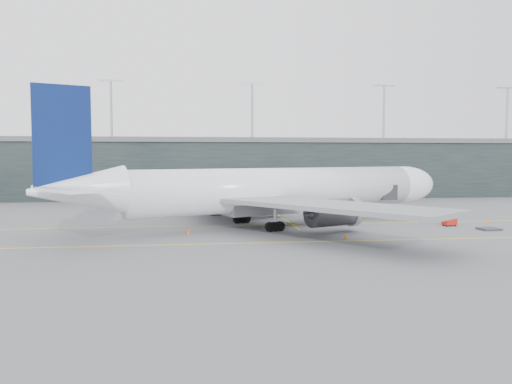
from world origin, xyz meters
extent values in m
plane|color=#5D5E62|center=(0.00, 0.00, 0.00)|extent=(320.00, 320.00, 0.00)
cube|color=yellow|center=(0.00, -4.00, 0.01)|extent=(160.00, 0.25, 0.02)
cube|color=yellow|center=(0.00, -20.00, 0.01)|extent=(160.00, 0.25, 0.02)
cube|color=yellow|center=(5.00, 20.00, 0.01)|extent=(0.25, 60.00, 0.02)
cube|color=black|center=(0.00, 58.00, 7.00)|extent=(240.00, 35.00, 14.00)
cube|color=#575A5C|center=(0.00, 58.00, 14.60)|extent=(240.00, 36.00, 1.20)
cylinder|color=#9E9EA3|center=(-30.00, 48.00, 22.00)|extent=(0.60, 0.60, 14.00)
cylinder|color=#9E9EA3|center=(5.00, 48.00, 22.00)|extent=(0.60, 0.60, 14.00)
cylinder|color=#9E9EA3|center=(40.00, 48.00, 22.00)|extent=(0.60, 0.60, 14.00)
cylinder|color=#9E9EA3|center=(75.00, 48.00, 22.00)|extent=(0.60, 0.60, 14.00)
cylinder|color=white|center=(3.21, -4.64, 5.53)|extent=(46.86, 24.10, 6.47)
ellipsoid|color=white|center=(26.87, 5.01, 5.53)|extent=(15.01, 11.11, 6.47)
cone|color=white|center=(-24.31, -15.87, 6.26)|extent=(12.97, 10.08, 6.21)
cube|color=gray|center=(2.24, -5.04, 3.02)|extent=(17.42, 11.13, 2.09)
cube|color=black|center=(30.54, 6.50, 6.57)|extent=(3.31, 3.76, 0.83)
cube|color=gray|center=(6.42, -20.79, 4.48)|extent=(26.07, 29.57, 0.57)
cylinder|color=#3A3A3F|center=(8.88, -13.03, 2.71)|extent=(8.14, 6.14, 3.65)
cube|color=gray|center=(-5.79, 9.14, 4.48)|extent=(12.59, 31.08, 0.57)
cylinder|color=#3A3A3F|center=(1.40, 5.32, 2.71)|extent=(8.14, 6.14, 3.65)
cube|color=#0A1A53|center=(-25.76, -16.46, 12.83)|extent=(6.47, 3.04, 12.51)
cube|color=white|center=(-23.11, -21.57, 6.78)|extent=(10.24, 10.94, 0.36)
cube|color=white|center=(-27.44, -10.95, 6.78)|extent=(6.87, 10.03, 0.36)
cylinder|color=black|center=(24.45, 4.02, 0.57)|extent=(1.22, 0.82, 1.15)
cylinder|color=#9E9EA3|center=(24.45, 4.02, 1.36)|extent=(0.31, 0.31, 2.71)
cylinder|color=black|center=(1.24, -10.85, 0.68)|extent=(1.45, 0.99, 1.36)
cylinder|color=black|center=(-2.54, -1.58, 0.68)|extent=(1.45, 0.99, 1.36)
cube|color=#2A292E|center=(22.10, 1.42, 4.52)|extent=(3.40, 3.70, 2.53)
cube|color=#2A292E|center=(20.83, 8.81, 4.52)|extent=(4.22, 11.96, 2.26)
cube|color=#2A292E|center=(18.84, 20.39, 4.52)|extent=(4.44, 12.00, 2.35)
cube|color=#2A292E|center=(16.85, 31.97, 4.52)|extent=(4.66, 12.04, 2.44)
cylinder|color=#9E9EA3|center=(20.72, 9.44, 1.72)|extent=(0.45, 0.45, 3.43)
cube|color=#3A3A3F|center=(20.72, 9.44, 0.32)|extent=(2.01, 1.64, 0.63)
cylinder|color=#2A292E|center=(22.10, 40.50, 4.52)|extent=(3.62, 3.62, 2.71)
cylinder|color=#2A292E|center=(22.10, 40.50, 1.63)|extent=(1.63, 1.63, 3.25)
cube|color=red|center=(28.32, -8.74, 0.77)|extent=(2.22, 1.68, 1.17)
cylinder|color=black|center=(27.72, -9.34, 0.18)|extent=(0.38, 0.21, 0.36)
cylinder|color=black|center=(29.13, -9.01, 0.18)|extent=(0.38, 0.21, 0.36)
cylinder|color=black|center=(27.52, -8.46, 0.18)|extent=(0.38, 0.21, 0.36)
cylinder|color=black|center=(28.92, -8.13, 0.18)|extent=(0.38, 0.21, 0.36)
cube|color=#343439|center=(31.79, -13.46, 0.17)|extent=(3.00, 2.50, 0.28)
cube|color=#3A3A3F|center=(-6.26, 9.73, 0.17)|extent=(2.58, 2.23, 0.23)
cube|color=silver|center=(-6.26, 9.73, 1.18)|extent=(2.11, 2.03, 1.69)
cube|color=navy|center=(-6.26, 9.73, 2.06)|extent=(2.18, 2.09, 0.09)
cube|color=#3A3A3F|center=(-1.02, 11.09, 0.17)|extent=(2.67, 2.35, 0.23)
cube|color=#B4BBC1|center=(-1.02, 11.09, 1.20)|extent=(2.20, 2.12, 1.71)
cube|color=navy|center=(-1.02, 11.09, 2.09)|extent=(2.27, 2.19, 0.09)
cube|color=#3A3A3F|center=(-0.67, 10.47, 0.14)|extent=(2.34, 2.12, 0.19)
cube|color=#9FA3AB|center=(-0.67, 10.47, 1.01)|extent=(1.95, 1.89, 1.44)
cube|color=navy|center=(-0.67, 10.47, 1.75)|extent=(2.01, 1.96, 0.08)
cone|color=orange|center=(36.38, -6.14, 0.34)|extent=(0.43, 0.43, 0.69)
cone|color=#D1680B|center=(9.15, -18.29, 0.39)|extent=(0.49, 0.49, 0.78)
cone|color=#EB5C0D|center=(7.53, 10.69, 0.34)|extent=(0.43, 0.43, 0.69)
cone|color=#F45C0D|center=(-10.82, -12.29, 0.40)|extent=(0.50, 0.50, 0.80)
camera|label=1|loc=(-10.14, -79.35, 10.39)|focal=35.00mm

